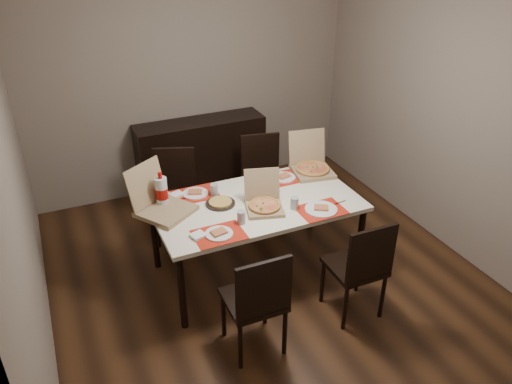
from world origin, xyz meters
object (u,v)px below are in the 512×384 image
(chair_near_right, at_px, (360,265))
(sideboard, at_px, (201,157))
(chair_near_left, at_px, (257,299))
(pizza_box_center, at_px, (264,203))
(chair_far_left, at_px, (175,190))
(soda_bottle, at_px, (162,192))
(dip_bowl, at_px, (259,188))
(chair_far_right, at_px, (262,174))
(dining_table, at_px, (256,208))

(chair_near_right, bearing_deg, sideboard, 100.03)
(chair_near_left, bearing_deg, pizza_box_center, 62.01)
(chair_far_left, bearing_deg, soda_bottle, -112.97)
(chair_near_right, xyz_separation_m, chair_far_left, (-1.00, 1.82, 0.00))
(dip_bowl, relative_size, soda_bottle, 0.34)
(chair_far_right, relative_size, pizza_box_center, 2.25)
(pizza_box_center, xyz_separation_m, dip_bowl, (0.10, 0.32, -0.04))
(chair_near_left, bearing_deg, dip_bowl, 65.16)
(chair_near_left, distance_m, chair_far_right, 2.01)
(sideboard, relative_size, pizza_box_center, 3.63)
(dining_table, height_order, dip_bowl, dip_bowl)
(chair_far_left, distance_m, pizza_box_center, 1.20)
(soda_bottle, bearing_deg, chair_near_left, -72.88)
(chair_near_left, relative_size, soda_bottle, 2.85)
(chair_far_left, height_order, pizza_box_center, pizza_box_center)
(dining_table, bearing_deg, chair_far_left, 117.73)
(chair_near_right, bearing_deg, dining_table, 120.10)
(chair_far_left, relative_size, pizza_box_center, 2.25)
(dip_bowl, bearing_deg, sideboard, 92.23)
(dip_bowl, bearing_deg, soda_bottle, 175.89)
(chair_near_right, relative_size, dip_bowl, 8.43)
(pizza_box_center, distance_m, soda_bottle, 0.88)
(soda_bottle, bearing_deg, chair_near_right, -41.96)
(chair_far_right, xyz_separation_m, dip_bowl, (-0.36, -0.69, 0.25))
(chair_far_right, distance_m, dip_bowl, 0.82)
(pizza_box_center, bearing_deg, chair_far_left, 115.75)
(chair_near_right, relative_size, soda_bottle, 2.85)
(sideboard, xyz_separation_m, pizza_box_center, (-0.04, -1.83, 0.35))
(dip_bowl, bearing_deg, pizza_box_center, -106.45)
(chair_near_right, height_order, pizza_box_center, pizza_box_center)
(dining_table, relative_size, soda_bottle, 5.51)
(chair_far_left, xyz_separation_m, soda_bottle, (-0.28, -0.66, 0.38))
(chair_far_left, xyz_separation_m, chair_far_right, (0.96, -0.03, 0.00))
(chair_near_left, bearing_deg, dining_table, 66.34)
(chair_near_left, height_order, pizza_box_center, pizza_box_center)
(chair_near_right, distance_m, chair_far_right, 1.78)
(chair_near_left, distance_m, dip_bowl, 1.26)
(soda_bottle, bearing_deg, dip_bowl, -4.11)
(sideboard, distance_m, chair_far_left, 0.96)
(chair_far_right, bearing_deg, sideboard, 117.01)
(chair_near_left, height_order, chair_near_right, same)
(sideboard, xyz_separation_m, chair_near_right, (0.46, -2.60, 0.06))
(chair_near_left, xyz_separation_m, pizza_box_center, (0.42, 0.80, 0.29))
(chair_near_right, bearing_deg, chair_far_right, 91.36)
(chair_far_right, relative_size, dip_bowl, 8.43)
(pizza_box_center, distance_m, dip_bowl, 0.34)
(chair_far_left, bearing_deg, chair_near_right, -61.09)
(chair_far_left, relative_size, dip_bowl, 8.43)
(chair_far_left, distance_m, soda_bottle, 0.81)
(dining_table, xyz_separation_m, dip_bowl, (0.12, 0.20, 0.08))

